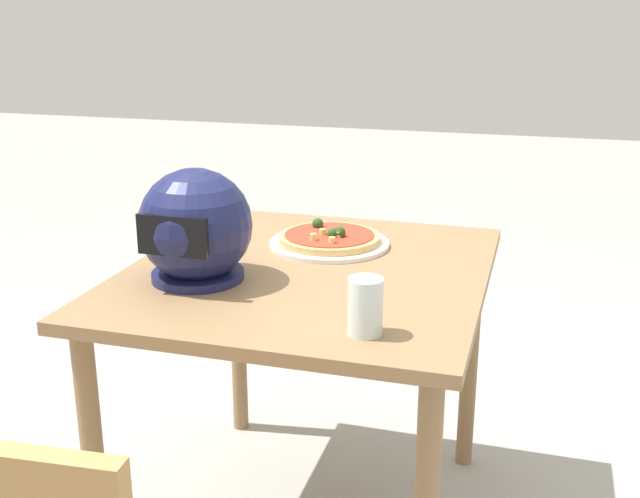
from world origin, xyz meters
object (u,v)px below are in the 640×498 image
Objects in this scene: drinking_glass at (365,306)px; motorcycle_helmet at (195,228)px; pizza at (331,237)px; dining_table at (308,304)px.

motorcycle_helmet is at bearing -23.86° from drinking_glass.
pizza is 2.37× the size of drinking_glass.
dining_table is 3.55× the size of pizza.
dining_table is at bearing 88.89° from pizza.
dining_table is 0.35m from motorcycle_helmet.
motorcycle_helmet reaches higher than dining_table.
drinking_glass is at bearing 122.67° from dining_table.
motorcycle_helmet is (0.23, 0.35, 0.10)m from pizza.
drinking_glass reaches higher than pizza.
motorcycle_helmet reaches higher than pizza.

